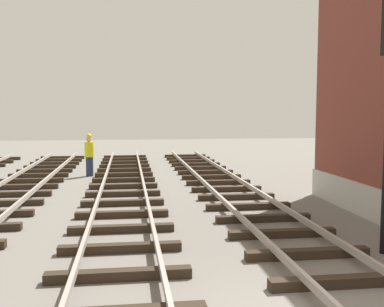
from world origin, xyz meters
name	(u,v)px	position (x,y,z in m)	size (l,w,h in m)	color
track_worker_foreground	(89,155)	(-4.43, 15.13, 0.93)	(0.40, 0.40, 1.87)	#262D4C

